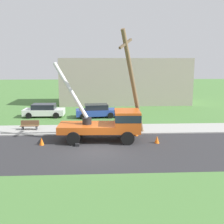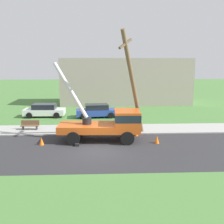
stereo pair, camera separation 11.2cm
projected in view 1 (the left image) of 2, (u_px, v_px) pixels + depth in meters
The scene contains 12 objects.
ground_plane at pixel (98, 116), 30.74m from camera, with size 120.00×120.00×0.00m, color #477538.
road_asphalt at pixel (98, 150), 18.96m from camera, with size 80.00×8.05×0.01m, color #2B2B2D.
sidewalk_strip at pixel (98, 129), 24.56m from camera, with size 80.00×3.37×0.10m, color #9E9E99.
utility_truck at pixel (110, 123), 21.12m from camera, with size 6.76×3.21×5.98m.
leaning_utility_pole at pixel (133, 84), 21.49m from camera, with size 2.52×3.50×8.42m.
traffic_cone_ahead at pixel (157, 139), 20.59m from camera, with size 0.36×0.36×0.56m, color orange.
traffic_cone_behind at pixel (42, 141), 20.12m from camera, with size 0.36×0.36×0.56m, color orange.
traffic_cone_curbside at pixel (136, 132), 22.61m from camera, with size 0.36×0.36×0.56m, color orange.
parked_sedan_white at pixel (44, 110), 30.13m from camera, with size 4.43×2.07×1.42m.
parked_sedan_blue at pixel (96, 111), 29.93m from camera, with size 4.56×2.30×1.42m.
park_bench at pixel (30, 125), 24.25m from camera, with size 1.60×0.45×0.90m.
lowrise_building_backdrop at pixel (125, 81), 39.42m from camera, with size 18.00×6.00×6.40m, color #A5998C.
Camera 1 is at (0.04, -18.17, 6.12)m, focal length 44.16 mm.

